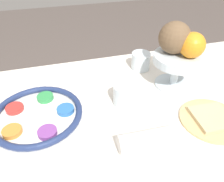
{
  "coord_description": "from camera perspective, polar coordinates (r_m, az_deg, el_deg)",
  "views": [
    {
      "loc": [
        -0.22,
        -0.47,
        1.24
      ],
      "look_at": [
        -0.06,
        0.1,
        0.79
      ],
      "focal_mm": 35.0,
      "sensor_mm": 36.0,
      "label": 1
    }
  ],
  "objects": [
    {
      "name": "fork_right",
      "position": [
        0.92,
        -18.4,
        3.1
      ],
      "size": [
        0.05,
        0.16,
        0.01
      ],
      "color": "silver",
      "rests_on": "dining_table"
    },
    {
      "name": "napkin_roll",
      "position": [
        0.62,
        9.87,
        -12.19
      ],
      "size": [
        0.18,
        0.06,
        0.05
      ],
      "color": "white",
      "rests_on": "dining_table"
    },
    {
      "name": "coconut",
      "position": [
        0.8,
        16.06,
        13.24
      ],
      "size": [
        0.11,
        0.11,
        0.11
      ],
      "color": "brown",
      "rests_on": "fruit_stand"
    },
    {
      "name": "dining_table",
      "position": [
        1.01,
        5.16,
        -22.06
      ],
      "size": [
        1.49,
        0.82,
        0.75
      ],
      "color": "silver",
      "rests_on": "ground_plane"
    },
    {
      "name": "fruit_stand",
      "position": [
        0.83,
        16.6,
        6.94
      ],
      "size": [
        0.17,
        0.17,
        0.13
      ],
      "color": "silver",
      "rests_on": "dining_table"
    },
    {
      "name": "fork_left",
      "position": [
        0.92,
        -20.23,
        2.79
      ],
      "size": [
        0.05,
        0.16,
        0.01
      ],
      "color": "silver",
      "rests_on": "dining_table"
    },
    {
      "name": "bread_plate",
      "position": [
        0.76,
        24.59,
        -6.63
      ],
      "size": [
        0.2,
        0.2,
        0.02
      ],
      "color": "tan",
      "rests_on": "dining_table"
    },
    {
      "name": "cup_near",
      "position": [
        0.93,
        7.51,
        7.79
      ],
      "size": [
        0.08,
        0.08,
        0.07
      ],
      "color": "silver",
      "rests_on": "dining_table"
    },
    {
      "name": "cup_mid",
      "position": [
        0.74,
        3.34,
        -0.92
      ],
      "size": [
        0.08,
        0.08,
        0.07
      ],
      "color": "silver",
      "rests_on": "dining_table"
    },
    {
      "name": "seder_plate",
      "position": [
        0.73,
        -18.89,
        -6.01
      ],
      "size": [
        0.28,
        0.28,
        0.03
      ],
      "color": "white",
      "rests_on": "dining_table"
    },
    {
      "name": "orange_fruit",
      "position": [
        0.79,
        20.21,
        11.18
      ],
      "size": [
        0.09,
        0.09,
        0.09
      ],
      "color": "orange",
      "rests_on": "fruit_stand"
    }
  ]
}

